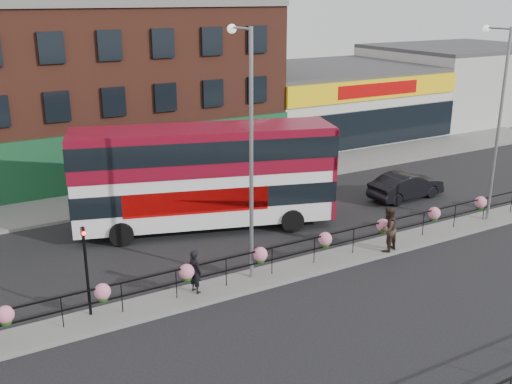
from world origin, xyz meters
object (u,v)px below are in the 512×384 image
car (406,186)px  lamp_column_east (497,109)px  lamp_column_west (248,135)px  double_decker_bus (205,167)px  pedestrian_a (195,271)px  pedestrian_b (388,229)px

car → lamp_column_east: bearing=-169.4°
car → lamp_column_west: bearing=107.1°
car → lamp_column_east: 6.58m
car → lamp_column_west: 13.74m
double_decker_bus → lamp_column_west: size_ratio=1.31×
pedestrian_a → lamp_column_west: size_ratio=0.18×
double_decker_bus → lamp_column_west: lamp_column_west is taller
double_decker_bus → pedestrian_b: 8.67m
car → pedestrian_b: (-5.88, -5.10, 0.40)m
lamp_column_west → lamp_column_east: (13.07, -0.21, -0.19)m
pedestrian_a → lamp_column_east: bearing=-103.4°
lamp_column_west → lamp_column_east: 13.07m
pedestrian_b → car: bearing=-153.5°
double_decker_bus → car: size_ratio=2.78×
pedestrian_b → lamp_column_east: bearing=171.5°
pedestrian_b → lamp_column_east: lamp_column_east is taller
car → lamp_column_west: (-12.10, -4.17, 5.00)m
car → lamp_column_east: (0.97, -4.39, 4.81)m
pedestrian_b → lamp_column_west: 7.79m
pedestrian_a → pedestrian_b: pedestrian_b is taller
car → pedestrian_b: 7.79m
double_decker_bus → car: double_decker_bus is taller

